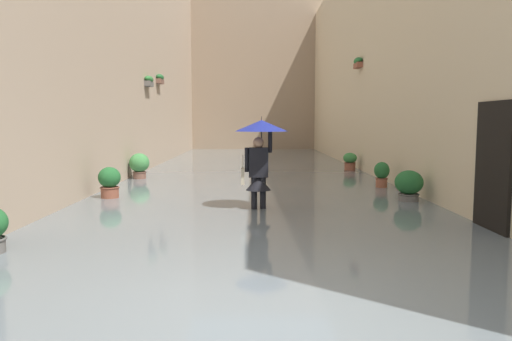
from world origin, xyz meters
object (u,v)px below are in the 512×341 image
Objects in this scene: potted_plant_mid_left at (409,186)px; potted_plant_near_right at (110,184)px; potted_plant_near_left at (382,175)px; potted_plant_mid_right at (139,166)px; person_wading at (260,146)px; potted_plant_far_left at (350,162)px.

potted_plant_near_right is (6.68, -0.49, 0.00)m from potted_plant_mid_left.
potted_plant_mid_right is (6.86, -2.02, 0.07)m from potted_plant_near_left.
potted_plant_mid_left is (-3.27, -0.92, -0.93)m from person_wading.
potted_plant_far_left is at bearing -137.17° from potted_plant_near_right.
potted_plant_mid_left is at bearing 90.18° from potted_plant_near_left.
potted_plant_mid_right is at bearing -31.66° from potted_plant_mid_left.
potted_plant_far_left is at bearing -160.21° from potted_plant_mid_right.
person_wading is 2.33× the size of potted_plant_near_right.
potted_plant_near_left is at bearing 89.19° from potted_plant_far_left.
person_wading is 3.52m from potted_plant_mid_left.
potted_plant_mid_right is at bearing -87.02° from potted_plant_near_right.
potted_plant_near_right reaches higher than potted_plant_near_left.
potted_plant_mid_left is at bearing 89.51° from potted_plant_far_left.
potted_plant_near_right is 1.04× the size of potted_plant_near_left.
potted_plant_near_right is 6.89m from potted_plant_near_left.
potted_plant_mid_right is at bearing -16.41° from potted_plant_near_left.
potted_plant_near_left is at bearing -89.82° from potted_plant_mid_left.
potted_plant_near_right is at bearing -22.53° from person_wading.
potted_plant_near_left is at bearing -165.49° from potted_plant_near_right.
potted_plant_mid_left is 8.07m from potted_plant_mid_right.
potted_plant_mid_left and potted_plant_near_left have the same top height.
potted_plant_near_right is (6.73, 6.24, 0.04)m from potted_plant_far_left.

